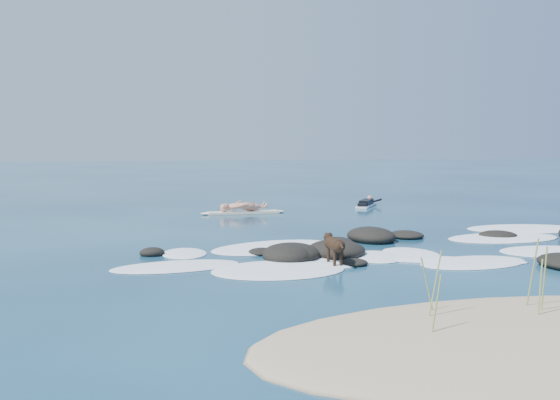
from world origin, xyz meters
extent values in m
plane|color=#0A2642|center=(0.00, 0.00, 0.00)|extent=(160.00, 160.00, 0.00)
cylinder|color=olive|center=(-1.60, -7.48, 0.67)|extent=(0.23, 0.05, 1.09)
cylinder|color=olive|center=(-1.56, -7.17, 0.59)|extent=(0.26, 0.04, 0.93)
cylinder|color=olive|center=(-1.92, -8.22, 0.58)|extent=(0.18, 0.08, 0.90)
cylinder|color=olive|center=(0.06, -7.64, 0.69)|extent=(0.04, 0.14, 1.13)
cylinder|color=olive|center=(-0.14, -7.84, 0.61)|extent=(0.10, 0.07, 0.98)
cylinder|color=olive|center=(0.08, -7.31, 0.72)|extent=(0.15, 0.11, 1.20)
ellipsoid|color=black|center=(-2.35, -1.37, 0.12)|extent=(1.59, 1.65, 0.48)
ellipsoid|color=black|center=(-1.16, -2.44, 0.05)|extent=(0.84, 0.78, 0.19)
ellipsoid|color=black|center=(1.63, 1.18, 0.06)|extent=(1.14, 1.19, 0.26)
ellipsoid|color=black|center=(-5.63, -0.31, 0.07)|extent=(0.65, 0.54, 0.27)
ellipsoid|color=black|center=(-0.63, 0.45, 0.06)|extent=(0.87, 1.05, 0.24)
ellipsoid|color=black|center=(0.42, 0.82, 0.13)|extent=(1.52, 1.79, 0.51)
ellipsoid|color=black|center=(-2.51, -1.58, 0.13)|extent=(1.33, 1.45, 0.51)
ellipsoid|color=black|center=(-1.23, -1.26, 0.13)|extent=(1.44, 1.47, 0.52)
ellipsoid|color=black|center=(-2.95, -0.57, 0.04)|extent=(0.87, 0.99, 0.17)
ellipsoid|color=black|center=(4.24, 0.63, 0.07)|extent=(1.31, 1.20, 0.27)
ellipsoid|color=white|center=(4.32, 0.47, 0.01)|extent=(3.64, 2.19, 0.12)
ellipsoid|color=white|center=(6.06, 2.06, 0.01)|extent=(3.98, 2.40, 0.12)
ellipsoid|color=white|center=(-2.48, 0.19, 0.01)|extent=(4.03, 3.11, 0.12)
ellipsoid|color=white|center=(4.31, -1.86, 0.01)|extent=(2.90, 2.01, 0.12)
ellipsoid|color=white|center=(-1.75, -1.48, 0.01)|extent=(1.84, 1.30, 0.12)
ellipsoid|color=white|center=(1.61, -2.77, 0.01)|extent=(2.94, 1.93, 0.12)
ellipsoid|color=white|center=(0.67, -1.37, 0.01)|extent=(1.55, 1.90, 0.12)
ellipsoid|color=white|center=(-5.10, -1.88, 0.01)|extent=(3.08, 1.77, 0.12)
ellipsoid|color=white|center=(-4.84, -0.27, 0.01)|extent=(1.14, 1.59, 0.12)
ellipsoid|color=white|center=(1.07, -2.36, 0.01)|extent=(3.89, 2.12, 0.12)
ellipsoid|color=white|center=(-2.93, -2.67, 0.01)|extent=(3.11, 2.29, 0.12)
ellipsoid|color=white|center=(-0.33, -1.65, 0.01)|extent=(1.60, 1.89, 0.12)
ellipsoid|color=white|center=(-1.62, -2.38, 0.01)|extent=(1.10, 0.90, 0.12)
cube|color=#F6E5C4|center=(-2.18, 8.12, 0.05)|extent=(2.81, 0.77, 0.09)
ellipsoid|color=#F6E5C4|center=(-0.79, 8.22, 0.05)|extent=(0.58, 0.36, 0.10)
ellipsoid|color=#F6E5C4|center=(-3.57, 8.02, 0.05)|extent=(0.58, 0.36, 0.10)
imported|color=tan|center=(-2.18, 8.12, 1.00)|extent=(0.48, 0.69, 1.81)
cube|color=white|center=(3.42, 9.78, 0.05)|extent=(1.51, 2.06, 0.08)
ellipsoid|color=white|center=(3.97, 10.68, 0.05)|extent=(0.46, 0.53, 0.08)
cube|color=black|center=(3.42, 9.78, 0.19)|extent=(1.00, 1.31, 0.21)
sphere|color=tan|center=(3.81, 10.42, 0.31)|extent=(0.30, 0.30, 0.22)
cylinder|color=black|center=(3.66, 10.68, 0.18)|extent=(0.54, 0.16, 0.24)
cylinder|color=black|center=(4.12, 10.40, 0.18)|extent=(0.38, 0.48, 0.24)
cube|color=black|center=(3.05, 9.16, 0.15)|extent=(0.55, 0.62, 0.13)
cylinder|color=black|center=(-1.62, -2.48, 0.49)|extent=(0.32, 0.60, 0.28)
sphere|color=black|center=(-1.64, -2.22, 0.49)|extent=(0.31, 0.31, 0.29)
sphere|color=black|center=(-1.60, -2.74, 0.49)|extent=(0.28, 0.28, 0.27)
sphere|color=black|center=(-1.65, -2.05, 0.59)|extent=(0.22, 0.22, 0.21)
cone|color=black|center=(-1.66, -1.93, 0.58)|extent=(0.12, 0.14, 0.11)
cone|color=black|center=(-1.70, -2.06, 0.68)|extent=(0.10, 0.08, 0.10)
cone|color=black|center=(-1.59, -2.06, 0.68)|extent=(0.10, 0.08, 0.10)
cylinder|color=black|center=(-1.71, -2.29, 0.19)|extent=(0.07, 0.07, 0.38)
cylinder|color=black|center=(-1.56, -2.28, 0.19)|extent=(0.07, 0.07, 0.38)
cylinder|color=black|center=(-1.68, -2.69, 0.19)|extent=(0.07, 0.07, 0.38)
cylinder|color=black|center=(-1.53, -2.67, 0.19)|extent=(0.07, 0.07, 0.38)
cylinder|color=black|center=(-1.59, -2.87, 0.54)|extent=(0.07, 0.28, 0.16)
camera|label=1|loc=(-5.55, -15.71, 2.76)|focal=40.00mm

